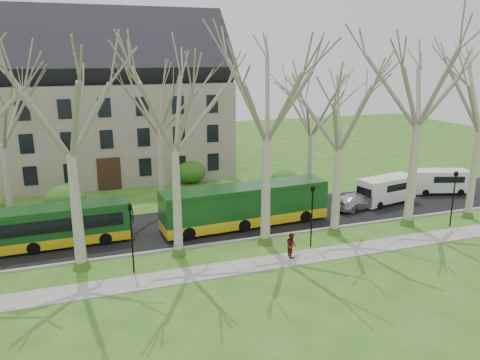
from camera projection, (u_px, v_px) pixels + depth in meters
The scene contains 15 objects.
ground at pixel (223, 253), 31.26m from camera, with size 120.00×120.00×0.00m, color #335E1A.
sidewalk at pixel (235, 268), 28.97m from camera, with size 70.00×2.00×0.06m, color gray.
road at pixel (202, 225), 36.27m from camera, with size 80.00×8.00×0.06m, color black.
curb at pixel (217, 243), 32.61m from camera, with size 80.00×0.25×0.14m, color #A5A39E.
building at pixel (101, 101), 49.14m from camera, with size 26.50×12.20×16.00m.
tree_row_verge at pixel (221, 149), 29.71m from camera, with size 49.00×7.00×14.00m.
tree_row_far at pixel (169, 138), 39.30m from camera, with size 33.00×7.00×12.00m.
lamp_row at pixel (228, 221), 29.68m from camera, with size 36.22×0.22×4.30m.
hedges at pixel (128, 189), 42.28m from camera, with size 30.60×8.60×2.00m.
bus_lead at pixel (42, 227), 31.68m from camera, with size 11.47×2.39×2.87m, color #134317, non-canonical shape.
bus_follow at pixel (246, 205), 35.74m from camera, with size 12.98×2.70×3.24m, color #134317, non-canonical shape.
sedan at pixel (357, 201), 39.86m from camera, with size 1.88×4.62×1.34m, color #BBBBC0.
van_a at pixel (386, 190), 41.13m from camera, with size 5.42×1.97×2.37m, color silver, non-canonical shape.
van_b at pixel (440, 182), 44.12m from camera, with size 5.16×1.88×2.25m, color silver, non-canonical shape.
pedestrian_b at pixel (291, 245), 30.32m from camera, with size 0.79×0.62×1.63m, color #5E1615.
Camera 1 is at (-8.46, -27.68, 12.83)m, focal length 35.00 mm.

